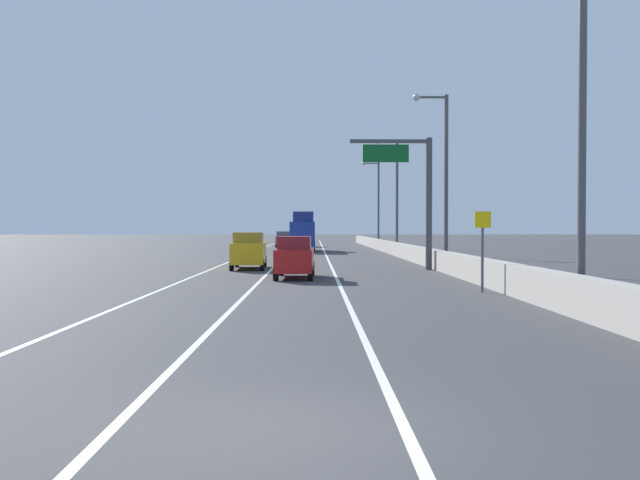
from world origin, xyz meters
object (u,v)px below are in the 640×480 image
speed_advisory_sign (483,245)px  car_gray_3 (283,239)px  car_red_1 (295,257)px  lamp_post_right_third (394,188)px  lamp_post_right_fourth (376,198)px  box_truck (303,233)px  car_yellow_2 (249,251)px  car_white_0 (304,239)px  lamp_post_right_near (574,105)px  overhead_sign_gantry (416,187)px  lamp_post_right_second (442,168)px

speed_advisory_sign → car_gray_3: 58.28m
car_gray_3 → car_red_1: bearing=-86.8°
lamp_post_right_third → lamp_post_right_fourth: (0.32, 20.55, 0.00)m
car_red_1 → box_truck: bearing=90.3°
speed_advisory_sign → car_yellow_2: size_ratio=0.63×
speed_advisory_sign → car_white_0: size_ratio=0.74×
speed_advisory_sign → box_truck: box_truck is taller
car_white_0 → lamp_post_right_third: bearing=-69.5°
lamp_post_right_near → speed_advisory_sign: bearing=103.9°
overhead_sign_gantry → box_truck: size_ratio=0.82×
car_red_1 → box_truck: 36.22m
car_gray_3 → box_truck: size_ratio=0.49×
car_white_0 → car_yellow_2: bearing=-93.4°
car_gray_3 → lamp_post_right_fourth: bearing=-5.2°
car_yellow_2 → car_white_0: bearing=86.6°
lamp_post_right_third → car_red_1: 30.36m
lamp_post_right_near → car_yellow_2: bearing=120.2°
car_white_0 → car_red_1: car_red_1 is taller
car_white_0 → box_truck: (0.07, -15.22, 0.89)m
speed_advisory_sign → lamp_post_right_second: lamp_post_right_second is taller
lamp_post_right_third → lamp_post_right_near: bearing=-89.7°
lamp_post_right_fourth → car_red_1: lamp_post_right_fourth is taller
overhead_sign_gantry → car_yellow_2: size_ratio=1.57×
speed_advisory_sign → car_red_1: (-7.15, 7.02, -0.77)m
lamp_post_right_third → car_white_0: size_ratio=2.56×
lamp_post_right_second → lamp_post_right_near: bearing=-90.3°
car_red_1 → overhead_sign_gantry: bearing=42.9°
overhead_sign_gantry → lamp_post_right_near: (1.75, -18.51, 1.23)m
lamp_post_right_third → box_truck: 11.91m
lamp_post_right_near → car_yellow_2: 23.06m
car_yellow_2 → car_red_1: bearing=-68.2°
overhead_sign_gantry → box_truck: overhead_sign_gantry is taller
car_white_0 → car_gray_3: (-2.56, -1.03, 0.01)m
lamp_post_right_second → car_gray_3: (-11.40, 42.13, -4.99)m
lamp_post_right_fourth → car_red_1: size_ratio=2.39×
lamp_post_right_fourth → car_white_0: size_ratio=2.56×
lamp_post_right_near → car_yellow_2: size_ratio=2.18×
lamp_post_right_near → car_gray_3: lamp_post_right_near is taller
lamp_post_right_second → car_yellow_2: 12.50m
car_gray_3 → speed_advisory_sign: bearing=-80.2°
car_white_0 → box_truck: box_truck is taller
speed_advisory_sign → lamp_post_right_near: bearing=-76.1°
overhead_sign_gantry → car_gray_3: bearing=102.2°
overhead_sign_gantry → speed_advisory_sign: bearing=-88.1°
lamp_post_right_third → lamp_post_right_fourth: 20.55m
car_yellow_2 → box_truck: bearing=84.7°
car_yellow_2 → car_gray_3: (0.06, 43.20, -0.09)m
car_yellow_2 → box_truck: box_truck is taller
lamp_post_right_third → lamp_post_right_fourth: bearing=89.1°
lamp_post_right_third → box_truck: lamp_post_right_third is taller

